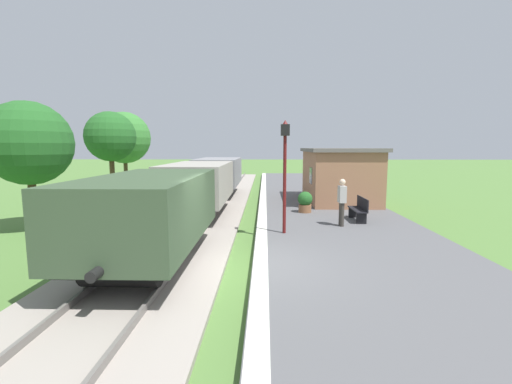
{
  "coord_description": "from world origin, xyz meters",
  "views": [
    {
      "loc": [
        0.5,
        -8.31,
        3.09
      ],
      "look_at": [
        0.16,
        5.05,
        1.37
      ],
      "focal_mm": 24.62,
      "sensor_mm": 36.0,
      "label": 1
    }
  ],
  "objects_px": {
    "freight_train": "(199,186)",
    "tree_field_left": "(124,138)",
    "potted_planter": "(305,202)",
    "bench_near_hut": "(359,209)",
    "tree_trackside_far": "(110,137)",
    "person_waiting": "(342,200)",
    "tree_trackside_mid": "(28,144)",
    "lamp_post_near": "(285,156)",
    "station_hut": "(339,174)"
  },
  "relations": [
    {
      "from": "potted_planter",
      "to": "tree_trackside_far",
      "type": "xyz_separation_m",
      "value": [
        -10.55,
        4.75,
        2.94
      ]
    },
    {
      "from": "potted_planter",
      "to": "tree_trackside_mid",
      "type": "bearing_deg",
      "value": -165.78
    },
    {
      "from": "station_hut",
      "to": "tree_field_left",
      "type": "bearing_deg",
      "value": 155.05
    },
    {
      "from": "bench_near_hut",
      "to": "lamp_post_near",
      "type": "height_order",
      "value": "lamp_post_near"
    },
    {
      "from": "tree_trackside_mid",
      "to": "tree_trackside_far",
      "type": "bearing_deg",
      "value": 91.84
    },
    {
      "from": "tree_trackside_far",
      "to": "potted_planter",
      "type": "bearing_deg",
      "value": -24.25
    },
    {
      "from": "freight_train",
      "to": "bench_near_hut",
      "type": "distance_m",
      "value": 6.82
    },
    {
      "from": "person_waiting",
      "to": "lamp_post_near",
      "type": "xyz_separation_m",
      "value": [
        -2.13,
        -1.11,
        1.62
      ]
    },
    {
      "from": "person_waiting",
      "to": "tree_trackside_far",
      "type": "height_order",
      "value": "tree_trackside_far"
    },
    {
      "from": "person_waiting",
      "to": "tree_field_left",
      "type": "relative_size",
      "value": 0.31
    },
    {
      "from": "station_hut",
      "to": "tree_trackside_far",
      "type": "bearing_deg",
      "value": 173.99
    },
    {
      "from": "tree_trackside_mid",
      "to": "tree_field_left",
      "type": "xyz_separation_m",
      "value": [
        -1.51,
        12.53,
        0.53
      ]
    },
    {
      "from": "tree_trackside_mid",
      "to": "tree_field_left",
      "type": "relative_size",
      "value": 0.85
    },
    {
      "from": "tree_field_left",
      "to": "tree_trackside_mid",
      "type": "bearing_deg",
      "value": -83.11
    },
    {
      "from": "station_hut",
      "to": "potted_planter",
      "type": "bearing_deg",
      "value": -122.07
    },
    {
      "from": "person_waiting",
      "to": "potted_planter",
      "type": "relative_size",
      "value": 1.87
    },
    {
      "from": "bench_near_hut",
      "to": "tree_trackside_mid",
      "type": "distance_m",
      "value": 12.5
    },
    {
      "from": "tree_trackside_far",
      "to": "tree_field_left",
      "type": "bearing_deg",
      "value": 103.9
    },
    {
      "from": "freight_train",
      "to": "tree_trackside_far",
      "type": "distance_m",
      "value": 7.88
    },
    {
      "from": "tree_field_left",
      "to": "lamp_post_near",
      "type": "bearing_deg",
      "value": -51.93
    },
    {
      "from": "lamp_post_near",
      "to": "tree_field_left",
      "type": "relative_size",
      "value": 0.66
    },
    {
      "from": "station_hut",
      "to": "freight_train",
      "type": "bearing_deg",
      "value": -153.54
    },
    {
      "from": "bench_near_hut",
      "to": "tree_trackside_mid",
      "type": "height_order",
      "value": "tree_trackside_mid"
    },
    {
      "from": "tree_trackside_mid",
      "to": "tree_trackside_far",
      "type": "relative_size",
      "value": 0.93
    },
    {
      "from": "freight_train",
      "to": "tree_trackside_far",
      "type": "bearing_deg",
      "value": 141.3
    },
    {
      "from": "tree_trackside_mid",
      "to": "tree_field_left",
      "type": "bearing_deg",
      "value": 96.89
    },
    {
      "from": "bench_near_hut",
      "to": "tree_trackside_mid",
      "type": "relative_size",
      "value": 0.32
    },
    {
      "from": "station_hut",
      "to": "tree_trackside_mid",
      "type": "height_order",
      "value": "tree_trackside_mid"
    },
    {
      "from": "potted_planter",
      "to": "lamp_post_near",
      "type": "bearing_deg",
      "value": -106.48
    },
    {
      "from": "station_hut",
      "to": "person_waiting",
      "type": "xyz_separation_m",
      "value": [
        -1.13,
        -6.07,
        -0.47
      ]
    },
    {
      "from": "freight_train",
      "to": "tree_trackside_mid",
      "type": "distance_m",
      "value": 6.5
    },
    {
      "from": "tree_trackside_mid",
      "to": "potted_planter",
      "type": "bearing_deg",
      "value": 14.22
    },
    {
      "from": "freight_train",
      "to": "tree_field_left",
      "type": "relative_size",
      "value": 3.48
    },
    {
      "from": "bench_near_hut",
      "to": "lamp_post_near",
      "type": "relative_size",
      "value": 0.41
    },
    {
      "from": "freight_train",
      "to": "tree_field_left",
      "type": "xyz_separation_m",
      "value": [
        -7.17,
        9.88,
        2.34
      ]
    },
    {
      "from": "freight_train",
      "to": "tree_trackside_mid",
      "type": "bearing_deg",
      "value": -154.91
    },
    {
      "from": "person_waiting",
      "to": "tree_trackside_mid",
      "type": "bearing_deg",
      "value": -3.04
    },
    {
      "from": "freight_train",
      "to": "tree_trackside_mid",
      "type": "height_order",
      "value": "tree_trackside_mid"
    },
    {
      "from": "bench_near_hut",
      "to": "tree_trackside_far",
      "type": "distance_m",
      "value": 14.33
    },
    {
      "from": "tree_field_left",
      "to": "freight_train",
      "type": "bearing_deg",
      "value": -54.05
    },
    {
      "from": "tree_trackside_mid",
      "to": "tree_trackside_far",
      "type": "xyz_separation_m",
      "value": [
        -0.24,
        7.37,
        0.45
      ]
    },
    {
      "from": "potted_planter",
      "to": "station_hut",
      "type": "bearing_deg",
      "value": 57.93
    },
    {
      "from": "station_hut",
      "to": "bench_near_hut",
      "type": "height_order",
      "value": "station_hut"
    },
    {
      "from": "station_hut",
      "to": "person_waiting",
      "type": "height_order",
      "value": "station_hut"
    },
    {
      "from": "potted_planter",
      "to": "person_waiting",
      "type": "bearing_deg",
      "value": -69.11
    },
    {
      "from": "bench_near_hut",
      "to": "potted_planter",
      "type": "height_order",
      "value": "potted_planter"
    },
    {
      "from": "bench_near_hut",
      "to": "person_waiting",
      "type": "height_order",
      "value": "person_waiting"
    },
    {
      "from": "freight_train",
      "to": "potted_planter",
      "type": "height_order",
      "value": "freight_train"
    },
    {
      "from": "tree_trackside_far",
      "to": "tree_field_left",
      "type": "distance_m",
      "value": 5.32
    },
    {
      "from": "station_hut",
      "to": "tree_trackside_mid",
      "type": "distance_m",
      "value": 13.92
    }
  ]
}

